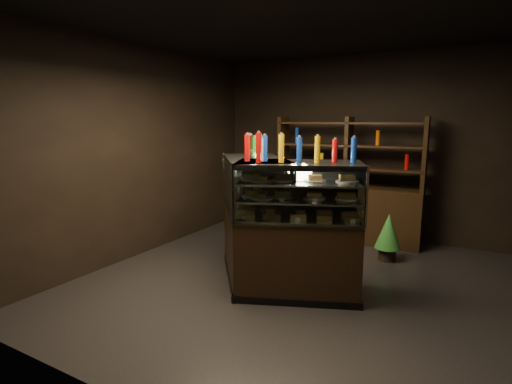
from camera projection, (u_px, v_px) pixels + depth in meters
ground at (300, 284)px, 4.82m from camera, size 5.00×5.00×0.00m
room_shell at (304, 121)px, 4.47m from camera, size 5.02×5.02×3.01m
display_case at (275, 245)px, 4.69m from camera, size 2.11×1.52×1.51m
food_display at (276, 191)px, 4.57m from camera, size 1.74×1.10×0.46m
bottles_top at (276, 147)px, 4.49m from camera, size 1.57×0.96×0.30m
potted_conifer at (388, 230)px, 5.56m from camera, size 0.36×0.36×0.76m
back_shelving at (346, 203)px, 6.50m from camera, size 2.34×0.51×2.00m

